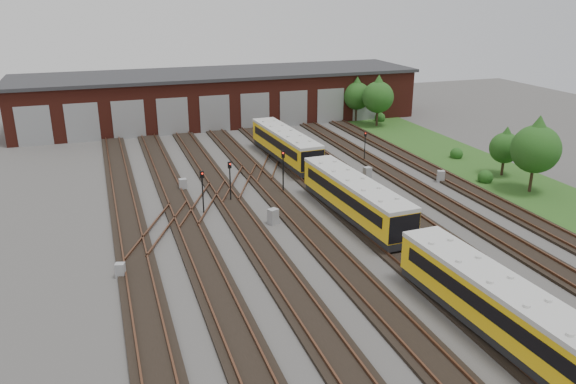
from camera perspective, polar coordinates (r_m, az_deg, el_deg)
name	(u,v)px	position (r m, az deg, el deg)	size (l,w,h in m)	color
ground	(349,241)	(38.55, 6.22, -4.94)	(120.00, 120.00, 0.00)	#43403E
track_network	(343,236)	(38.92, 5.63, -4.50)	(30.40, 70.00, 0.33)	black
maintenance_shed	(220,96)	(74.28, -6.92, 9.64)	(51.00, 12.50, 6.35)	#571E15
grass_verge	(488,171)	(56.19, 19.65, 2.01)	(8.00, 55.00, 0.05)	#234A18
metro_train	(355,197)	(41.61, 6.78, -0.49)	(3.05, 45.36, 2.74)	black
signal_mast_0	(202,186)	(42.85, -8.69, 0.58)	(0.30, 0.28, 3.32)	black
signal_mast_1	(283,167)	(46.29, -0.50, 2.58)	(0.32, 0.30, 3.73)	black
signal_mast_2	(230,177)	(44.82, -5.92, 1.58)	(0.29, 0.27, 3.35)	black
signal_mast_3	(365,143)	(56.18, 7.83, 4.99)	(0.26, 0.25, 3.01)	black
relay_cabinet_0	(120,270)	(34.92, -16.67, -7.63)	(0.55, 0.45, 0.91)	#949699
relay_cabinet_1	(183,185)	(48.52, -10.62, 0.74)	(0.62, 0.51, 1.03)	#949699
relay_cabinet_2	(273,216)	(40.85, -1.53, -2.49)	(0.69, 0.57, 1.14)	#949699
relay_cabinet_3	(367,173)	(51.16, 8.06, 1.92)	(0.66, 0.55, 1.10)	#949699
relay_cabinet_4	(441,176)	(51.66, 15.26, 1.54)	(0.62, 0.51, 1.03)	#949699
tree_0	(357,93)	(73.79, 7.02, 10.00)	(3.52, 3.52, 5.83)	#2E2114
tree_1	(378,93)	(71.29, 9.15, 9.86)	(3.87, 3.87, 6.42)	#2E2114
tree_2	(537,143)	(50.53, 23.94, 4.54)	(3.99, 3.99, 6.60)	#2E2114
tree_3	(506,144)	(54.59, 21.23, 4.54)	(2.80, 2.80, 4.63)	#2E2114
bush_0	(486,175)	(52.69, 19.43, 1.62)	(1.32, 1.32, 1.32)	#1A4914
bush_1	(457,152)	(59.58, 16.77, 3.91)	(1.28, 1.28, 1.28)	#1A4914
bush_2	(380,116)	(74.72, 9.33, 7.61)	(1.37, 1.37, 1.37)	#1A4914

